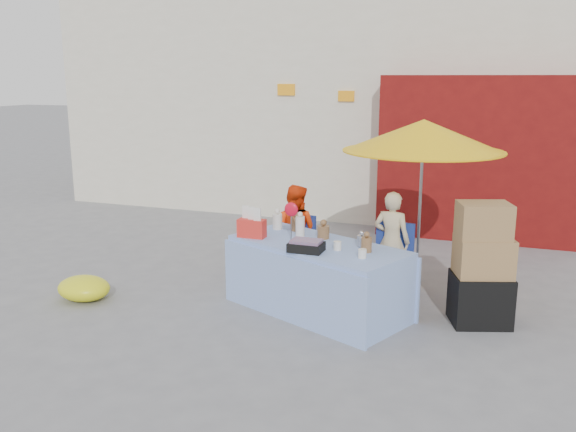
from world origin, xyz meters
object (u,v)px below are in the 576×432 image
at_px(market_table, 317,277).
at_px(vendor_orange, 295,232).
at_px(chair_left, 291,263).
at_px(box_stack, 482,269).
at_px(umbrella, 423,136).
at_px(vendor_beige, 392,241).
at_px(chair_right, 388,273).

distance_m(market_table, vendor_orange, 1.17).
xyz_separation_m(chair_left, box_stack, (2.34, -0.59, 0.35)).
bearing_deg(chair_left, box_stack, -6.32).
relative_size(market_table, vendor_orange, 1.81).
bearing_deg(box_stack, chair_left, 165.87).
bearing_deg(umbrella, market_table, -130.01).
bearing_deg(vendor_beige, umbrella, -145.62).
relative_size(market_table, chair_left, 2.65).
bearing_deg(vendor_beige, chair_left, 13.96).
bearing_deg(umbrella, chair_left, -169.59).
relative_size(market_table, vendor_beige, 1.82).
bearing_deg(chair_right, vendor_beige, 98.73).
distance_m(chair_right, vendor_beige, 0.39).
relative_size(vendor_orange, umbrella, 0.60).
bearing_deg(market_table, chair_left, 149.35).
height_order(chair_right, box_stack, box_stack).
xyz_separation_m(umbrella, box_stack, (0.79, -0.87, -1.28)).
relative_size(vendor_orange, box_stack, 0.95).
bearing_deg(box_stack, vendor_beige, 146.44).
height_order(vendor_beige, umbrella, umbrella).
distance_m(market_table, chair_left, 1.04).
xyz_separation_m(vendor_beige, box_stack, (1.09, -0.72, -0.01)).
distance_m(chair_left, box_stack, 2.44).
relative_size(chair_right, box_stack, 0.65).
height_order(vendor_orange, box_stack, box_stack).
bearing_deg(umbrella, vendor_orange, -174.47).
xyz_separation_m(vendor_orange, umbrella, (1.55, 0.15, 1.27)).
xyz_separation_m(market_table, chair_left, (-0.60, 0.84, -0.15)).
relative_size(chair_left, box_stack, 0.65).
distance_m(market_table, umbrella, 2.09).
xyz_separation_m(market_table, vendor_orange, (-0.61, 0.97, 0.22)).
relative_size(chair_left, vendor_orange, 0.68).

